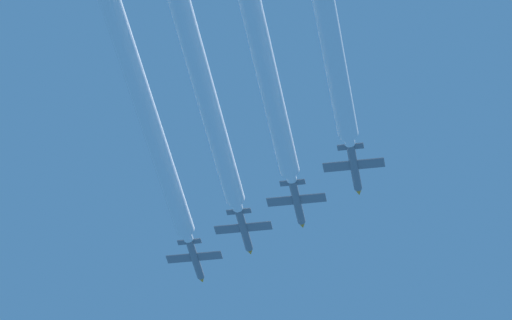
% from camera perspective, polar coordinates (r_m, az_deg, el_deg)
% --- Properties ---
extents(jet_lead, '(8.35, 12.15, 2.92)m').
position_cam_1_polar(jet_lead, '(260.54, -2.01, -3.29)').
color(jet_lead, slate).
extents(jet_second_echelon, '(8.35, 12.15, 2.92)m').
position_cam_1_polar(jet_second_echelon, '(251.85, -0.39, -2.32)').
color(jet_second_echelon, slate).
extents(jet_third_echelon, '(8.35, 12.15, 2.92)m').
position_cam_1_polar(jet_third_echelon, '(244.13, 1.36, -1.41)').
color(jet_third_echelon, slate).
extents(jet_fourth_echelon, '(8.35, 12.15, 2.92)m').
position_cam_1_polar(jet_fourth_echelon, '(235.57, 3.25, -0.26)').
color(jet_fourth_echelon, slate).
extents(smoke_trail_lead, '(2.75, 63.56, 2.75)m').
position_cam_1_polar(smoke_trail_lead, '(231.12, -3.69, 1.81)').
color(smoke_trail_lead, white).
extents(smoke_trail_second_echelon, '(2.75, 60.92, 2.75)m').
position_cam_1_polar(smoke_trail_second_echelon, '(223.66, -1.86, 2.88)').
color(smoke_trail_second_echelon, white).
extents(smoke_trail_third_echelon, '(2.75, 56.12, 2.75)m').
position_cam_1_polar(smoke_trail_third_echelon, '(217.95, 0.16, 3.69)').
color(smoke_trail_third_echelon, white).
extents(smoke_trail_fourth_echelon, '(2.75, 54.80, 2.75)m').
position_cam_1_polar(smoke_trail_fourth_echelon, '(210.19, 2.27, 5.06)').
color(smoke_trail_fourth_echelon, white).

